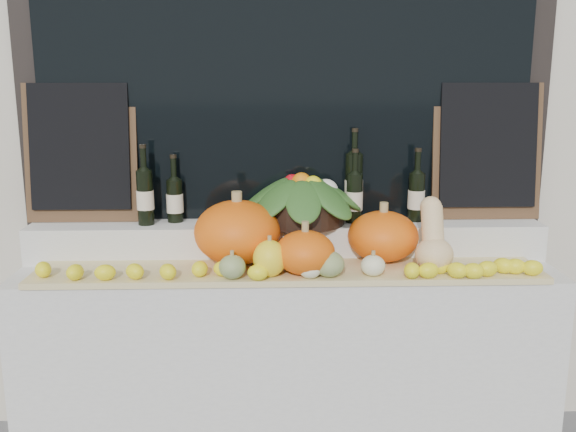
{
  "coord_description": "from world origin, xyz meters",
  "views": [
    {
      "loc": [
        -0.08,
        -1.15,
        1.7
      ],
      "look_at": [
        0.0,
        1.45,
        1.12
      ],
      "focal_mm": 40.0,
      "sensor_mm": 36.0,
      "label": 1
    }
  ],
  "objects_px": {
    "pumpkin_left": "(237,232)",
    "wine_bottle_tall": "(354,186)",
    "pumpkin_right": "(383,236)",
    "produce_bowl": "(301,198)",
    "butternut_squash": "(433,241)"
  },
  "relations": [
    {
      "from": "pumpkin_right",
      "to": "wine_bottle_tall",
      "type": "xyz_separation_m",
      "value": [
        -0.1,
        0.21,
        0.18
      ]
    },
    {
      "from": "pumpkin_right",
      "to": "wine_bottle_tall",
      "type": "bearing_deg",
      "value": 115.72
    },
    {
      "from": "butternut_squash",
      "to": "produce_bowl",
      "type": "height_order",
      "value": "produce_bowl"
    },
    {
      "from": "butternut_squash",
      "to": "wine_bottle_tall",
      "type": "height_order",
      "value": "wine_bottle_tall"
    },
    {
      "from": "pumpkin_right",
      "to": "butternut_squash",
      "type": "xyz_separation_m",
      "value": [
        0.18,
        -0.13,
        0.01
      ]
    },
    {
      "from": "butternut_squash",
      "to": "wine_bottle_tall",
      "type": "xyz_separation_m",
      "value": [
        -0.29,
        0.34,
        0.17
      ]
    },
    {
      "from": "pumpkin_right",
      "to": "produce_bowl",
      "type": "height_order",
      "value": "produce_bowl"
    },
    {
      "from": "wine_bottle_tall",
      "to": "pumpkin_right",
      "type": "bearing_deg",
      "value": -64.28
    },
    {
      "from": "pumpkin_right",
      "to": "produce_bowl",
      "type": "relative_size",
      "value": 0.52
    },
    {
      "from": "pumpkin_right",
      "to": "wine_bottle_tall",
      "type": "relative_size",
      "value": 0.73
    },
    {
      "from": "pumpkin_left",
      "to": "wine_bottle_tall",
      "type": "relative_size",
      "value": 0.88
    },
    {
      "from": "produce_bowl",
      "to": "wine_bottle_tall",
      "type": "xyz_separation_m",
      "value": [
        0.24,
        0.06,
        0.04
      ]
    },
    {
      "from": "pumpkin_right",
      "to": "butternut_squash",
      "type": "relative_size",
      "value": 1.03
    },
    {
      "from": "butternut_squash",
      "to": "produce_bowl",
      "type": "bearing_deg",
      "value": 152.16
    },
    {
      "from": "pumpkin_right",
      "to": "butternut_squash",
      "type": "bearing_deg",
      "value": -35.33
    }
  ]
}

